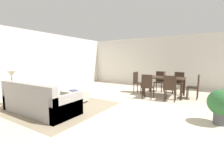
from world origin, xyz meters
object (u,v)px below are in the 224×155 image
at_px(vase_centerpiece, 165,74).
at_px(potted_plant, 221,104).
at_px(couch, 39,102).
at_px(book_on_ottoman, 74,90).
at_px(dining_table, 164,79).
at_px(dining_chair_far_right, 179,81).
at_px(dining_chair_head_west, 137,81).
at_px(table_lamp, 11,74).
at_px(side_table, 13,91).
at_px(dining_chair_head_east, 195,85).
at_px(dining_chair_near_left, 147,85).
at_px(dining_chair_far_left, 160,80).
at_px(ottoman_table, 72,95).
at_px(dining_chair_near_right, 170,87).

relative_size(vase_centerpiece, potted_plant, 0.30).
xyz_separation_m(couch, book_on_ottoman, (0.08, 1.23, 0.13)).
xyz_separation_m(dining_table, dining_chair_far_right, (0.43, 0.83, -0.15)).
distance_m(dining_table, dining_chair_head_west, 1.16).
bearing_deg(table_lamp, book_on_ottoman, 38.90).
relative_size(table_lamp, book_on_ottoman, 2.02).
xyz_separation_m(dining_table, potted_plant, (1.77, -2.26, -0.20)).
xyz_separation_m(side_table, dining_chair_head_east, (5.03, 3.92, 0.06)).
relative_size(vase_centerpiece, book_on_ottoman, 0.91).
distance_m(dining_chair_near_left, vase_centerpiece, 1.01).
distance_m(dining_chair_head_west, potted_plant, 3.69).
height_order(dining_chair_far_left, vase_centerpiece, vase_centerpiece).
bearing_deg(dining_chair_head_west, dining_chair_near_left, -48.93).
height_order(ottoman_table, potted_plant, potted_plant).
height_order(dining_chair_near_left, book_on_ottoman, dining_chair_near_left).
relative_size(book_on_ottoman, potted_plant, 0.33).
relative_size(dining_chair_head_east, potted_plant, 1.15).
bearing_deg(ottoman_table, vase_centerpiece, 46.30).
relative_size(couch, potted_plant, 2.83).
relative_size(dining_chair_head_east, vase_centerpiece, 3.90).
bearing_deg(dining_chair_far_right, side_table, -132.47).
bearing_deg(side_table, dining_chair_head_east, 37.97).
relative_size(couch, table_lamp, 4.30).
distance_m(dining_chair_far_right, vase_centerpiece, 1.01).
xyz_separation_m(couch, dining_chair_head_west, (1.32, 3.90, 0.23)).
bearing_deg(side_table, couch, -0.46).
distance_m(side_table, dining_chair_head_east, 6.38).
bearing_deg(table_lamp, dining_table, 44.99).
height_order(side_table, book_on_ottoman, side_table).
distance_m(dining_chair_head_west, vase_centerpiece, 1.23).
height_order(dining_table, vase_centerpiece, vase_centerpiece).
xyz_separation_m(dining_chair_head_east, potted_plant, (0.65, -2.29, -0.05)).
distance_m(couch, table_lamp, 1.59).
bearing_deg(dining_chair_head_west, book_on_ottoman, -114.86).
xyz_separation_m(table_lamp, dining_chair_head_west, (2.75, 3.89, -0.47)).
bearing_deg(dining_chair_near_right, potted_plant, -46.29).
height_order(couch, side_table, couch).
xyz_separation_m(dining_chair_head_east, dining_chair_head_west, (-2.28, -0.04, 0.00)).
bearing_deg(book_on_ottoman, dining_chair_far_left, 60.35).
height_order(table_lamp, dining_chair_near_left, table_lamp).
relative_size(dining_chair_far_right, dining_chair_head_east, 1.00).
distance_m(dining_chair_far_right, dining_chair_head_east, 1.07).
xyz_separation_m(side_table, potted_plant, (5.67, 1.64, 0.01)).
xyz_separation_m(dining_chair_far_left, dining_chair_head_west, (-0.76, -0.84, 0.00)).
distance_m(couch, dining_chair_head_west, 4.12).
xyz_separation_m(couch, vase_centerpiece, (2.50, 3.88, 0.59)).
relative_size(dining_chair_near_left, dining_chair_near_right, 1.00).
xyz_separation_m(table_lamp, book_on_ottoman, (1.51, 1.22, -0.58)).
relative_size(ottoman_table, vase_centerpiece, 4.44).
height_order(dining_chair_head_east, dining_chair_head_west, same).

